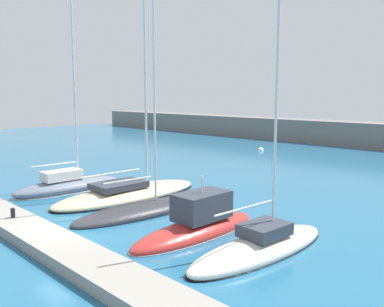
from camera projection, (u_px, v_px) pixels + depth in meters
The scene contains 9 objects.
ground_plane at pixel (67, 235), 18.24m from camera, with size 120.00×120.00×0.00m, color #236084.
dock_pier at pixel (39, 236), 17.33m from camera, with size 20.65×1.87×0.47m, color gray.
sailboat_slate_nearest at pixel (68, 185), 26.53m from camera, with size 2.47×7.30×15.00m.
sailboat_sand_second at pixel (128, 193), 24.94m from camera, with size 3.52×10.15×18.44m.
sailboat_charcoal_third at pixel (142, 210), 21.53m from camera, with size 2.92×8.05×16.69m.
motorboat_red_fourth at pixel (198, 226), 18.34m from camera, with size 2.11×7.30×3.05m.
sailboat_ivory_fifth at pixel (261, 247), 16.16m from camera, with size 2.55×7.75×11.69m.
mooring_buoy_white at pixel (261, 150), 45.79m from camera, with size 0.69×0.69×0.69m, color white.
dock_bollard at pixel (13, 213), 19.19m from camera, with size 0.20×0.20×0.44m, color black.
Camera 1 is at (16.38, -8.38, 6.17)m, focal length 38.43 mm.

